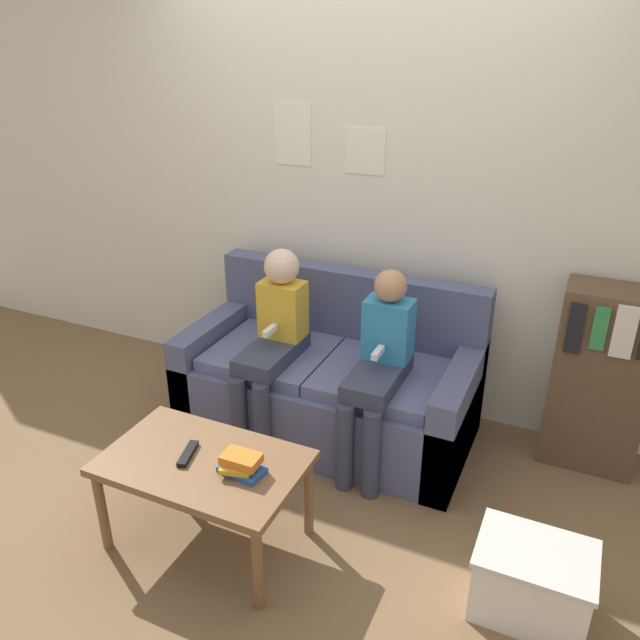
{
  "coord_description": "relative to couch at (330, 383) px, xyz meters",
  "views": [
    {
      "loc": [
        1.23,
        -2.3,
        2.11
      ],
      "look_at": [
        0.0,
        0.37,
        0.75
      ],
      "focal_mm": 35.0,
      "sensor_mm": 36.0,
      "label": 1
    }
  ],
  "objects": [
    {
      "name": "book_stack",
      "position": [
        0.06,
        -1.05,
        0.19
      ],
      "size": [
        0.2,
        0.16,
        0.09
      ],
      "color": "#23519E",
      "rests_on": "coffee_table"
    },
    {
      "name": "storage_box",
      "position": [
        1.24,
        -0.85,
        -0.14
      ],
      "size": [
        0.45,
        0.33,
        0.31
      ],
      "color": "silver",
      "rests_on": "ground_plane"
    },
    {
      "name": "person_left",
      "position": [
        -0.26,
        -0.19,
        0.33
      ],
      "size": [
        0.24,
        0.55,
        1.08
      ],
      "color": "#33384C",
      "rests_on": "ground_plane"
    },
    {
      "name": "person_right",
      "position": [
        0.35,
        -0.2,
        0.3
      ],
      "size": [
        0.24,
        0.55,
        1.06
      ],
      "color": "#33384C",
      "rests_on": "ground_plane"
    },
    {
      "name": "tv_remote",
      "position": [
        -0.21,
        -1.06,
        0.16
      ],
      "size": [
        0.08,
        0.17,
        0.02
      ],
      "rotation": [
        0.0,
        0.0,
        0.27
      ],
      "color": "black",
      "rests_on": "coffee_table"
    },
    {
      "name": "couch",
      "position": [
        0.0,
        0.0,
        0.0
      ],
      "size": [
        1.61,
        0.79,
        0.88
      ],
      "color": "#4C5175",
      "rests_on": "ground_plane"
    },
    {
      "name": "ground_plane",
      "position": [
        0.0,
        -0.51,
        -0.29
      ],
      "size": [
        10.0,
        10.0,
        0.0
      ],
      "primitive_type": "plane",
      "color": "brown"
    },
    {
      "name": "coffee_table",
      "position": [
        -0.14,
        -1.05,
        0.1
      ],
      "size": [
        0.86,
        0.54,
        0.45
      ],
      "color": "brown",
      "rests_on": "ground_plane"
    },
    {
      "name": "bookshelf",
      "position": [
        1.38,
        0.29,
        0.21
      ],
      "size": [
        0.46,
        0.3,
        0.99
      ],
      "color": "brown",
      "rests_on": "ground_plane"
    },
    {
      "name": "wall_back",
      "position": [
        -0.0,
        0.49,
        1.01
      ],
      "size": [
        8.0,
        0.06,
        2.6
      ],
      "color": "silver",
      "rests_on": "ground_plane"
    }
  ]
}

